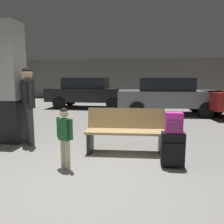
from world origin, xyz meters
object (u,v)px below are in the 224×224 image
Objects in this scene: structural_pillar at (10,84)px; parked_car_far at (89,92)px; adult at (28,98)px; bench at (126,131)px; parked_car_near at (167,95)px; suitcase at (173,149)px; backpack_bright at (174,123)px; child at (65,132)px.

parked_car_far is (0.26, 6.14, -0.56)m from structural_pillar.
bench is at bearing -4.28° from adult.
bench is 5.19m from parked_car_near.
bench is at bearing -7.54° from structural_pillar.
parked_car_near is at bearing 49.33° from structural_pillar.
backpack_bright reaches higher than suitcase.
structural_pillar is 1.69× the size of bench.
parked_car_near is (0.42, 5.70, 0.48)m from suitcase.
structural_pillar is 0.67× the size of parked_car_far.
adult reaches higher than bench.
backpack_bright is at bearing -65.17° from parked_car_far.
parked_car_near is at bearing 85.83° from suitcase.
parked_car_far reaches higher than child.
adult reaches higher than suitcase.
structural_pillar is 1.58× the size of adult.
parked_car_near is (1.28, 5.02, 0.36)m from bench.
child is 7.69m from parked_car_far.
parked_car_far is at bearing 110.76° from bench.
suitcase is 0.14× the size of parked_car_near.
bench is at bearing -104.28° from parked_car_near.
structural_pillar reaches higher than bench.
parked_car_near is at bearing 70.11° from child.
bench is 2.70× the size of suitcase.
child reaches higher than suitcase.
parked_car_near is at bearing -21.65° from parked_car_far.
bench is 0.94× the size of adult.
bench is 1.38m from child.
structural_pillar reaches higher than parked_car_near.
suitcase is at bearing -16.28° from structural_pillar.
suitcase is (3.58, -1.05, -1.04)m from structural_pillar.
parked_car_near is (4.00, 4.66, -0.56)m from structural_pillar.
backpack_bright is 7.92m from parked_car_far.
structural_pillar is at bearing -130.67° from parked_car_near.
parked_car_near reaches higher than child.
backpack_bright is 3.18m from adult.
suitcase is at bearing 10.76° from child.
child is (1.82, -1.38, -0.73)m from structural_pillar.
child is (-0.91, -1.02, 0.19)m from bench.
parked_car_far is 0.98× the size of parked_car_near.
parked_car_far is at bearing 92.51° from adult.
structural_pillar reaches higher than suitcase.
child is at bearing -169.25° from backpack_bright.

